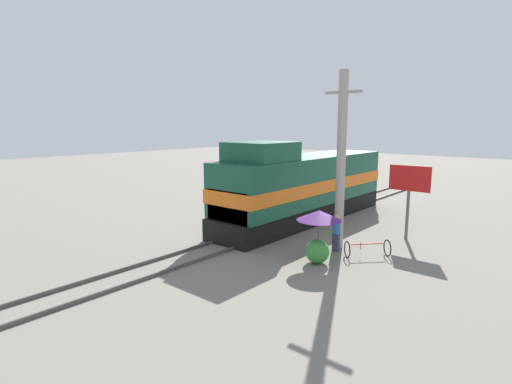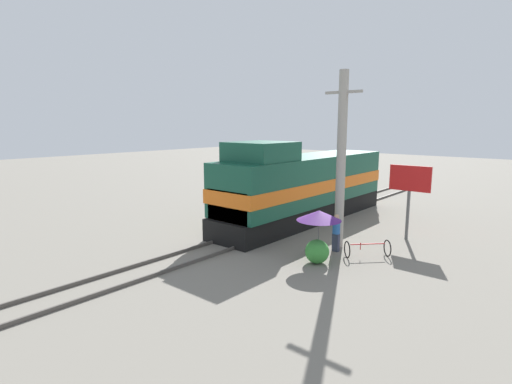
{
  "view_description": "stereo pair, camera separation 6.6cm",
  "coord_description": "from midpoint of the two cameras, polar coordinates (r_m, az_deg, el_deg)",
  "views": [
    {
      "loc": [
        12.89,
        -15.71,
        5.7
      ],
      "look_at": [
        1.2,
        -1.92,
        2.61
      ],
      "focal_mm": 28.0,
      "sensor_mm": 36.0,
      "label": 1
    },
    {
      "loc": [
        12.94,
        -15.66,
        5.7
      ],
      "look_at": [
        1.2,
        -1.92,
        2.61
      ],
      "focal_mm": 28.0,
      "sensor_mm": 36.0,
      "label": 2
    }
  ],
  "objects": [
    {
      "name": "shrub_cluster",
      "position": [
        16.85,
        8.83,
        -8.4
      ],
      "size": [
        1.0,
        1.0,
        1.0
      ],
      "primitive_type": "sphere",
      "color": "#388C38",
      "rests_on": "ground_plane"
    },
    {
      "name": "rail_near",
      "position": [
        21.53,
        -0.48,
        -5.45
      ],
      "size": [
        0.08,
        38.4,
        0.15
      ],
      "primitive_type": "cube",
      "color": "#4C4742",
      "rests_on": "ground_plane"
    },
    {
      "name": "utility_pole",
      "position": [
        18.57,
        12.16,
        4.48
      ],
      "size": [
        1.8,
        0.43,
        8.06
      ],
      "color": "#9E998E",
      "rests_on": "ground_plane"
    },
    {
      "name": "vendor_umbrella",
      "position": [
        16.72,
        9.11,
        -3.33
      ],
      "size": [
        1.86,
        1.86,
        2.18
      ],
      "color": "#4C4C4C",
      "rests_on": "ground_plane"
    },
    {
      "name": "ground_plane",
      "position": [
        21.1,
        1.0,
        -5.98
      ],
      "size": [
        120.0,
        120.0,
        0.0
      ],
      "primitive_type": "plane",
      "color": "slate"
    },
    {
      "name": "person_bystander",
      "position": [
        18.42,
        11.48,
        -5.52
      ],
      "size": [
        0.34,
        0.34,
        1.71
      ],
      "color": "#2D3347",
      "rests_on": "ground_plane"
    },
    {
      "name": "locomotive",
      "position": [
        23.54,
        6.7,
        0.77
      ],
      "size": [
        3.1,
        13.96,
        4.81
      ],
      "color": "black",
      "rests_on": "ground_plane"
    },
    {
      "name": "rail_far",
      "position": [
        20.65,
        2.55,
        -6.12
      ],
      "size": [
        0.08,
        38.4,
        0.15
      ],
      "primitive_type": "cube",
      "color": "#4C4742",
      "rests_on": "ground_plane"
    },
    {
      "name": "billboard_sign",
      "position": [
        20.95,
        21.18,
        1.08
      ],
      "size": [
        2.02,
        0.12,
        3.7
      ],
      "color": "#595959",
      "rests_on": "ground_plane"
    },
    {
      "name": "bicycle",
      "position": [
        18.08,
        15.72,
        -7.79
      ],
      "size": [
        1.81,
        1.86,
        0.74
      ],
      "rotation": [
        0.0,
        0.0,
        -0.76
      ],
      "color": "black",
      "rests_on": "ground_plane"
    }
  ]
}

